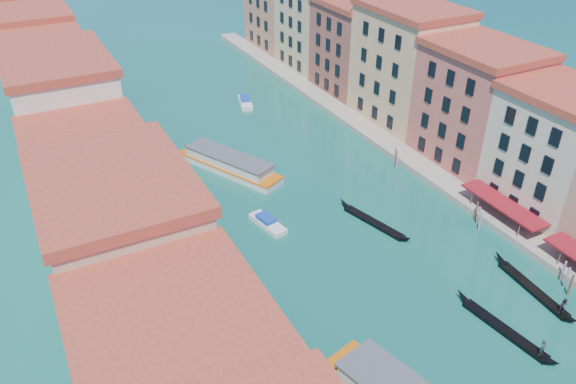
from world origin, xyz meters
name	(u,v)px	position (x,y,z in m)	size (l,w,h in m)	color
left_bank_palazzos	(80,157)	(-26.00, 64.68, 9.71)	(12.80, 128.40, 21.00)	beige
right_bank_palazzos	(429,82)	(30.00, 65.00, 9.75)	(12.80, 128.40, 21.00)	#9E4F3E
quay	(384,142)	(22.00, 65.00, 0.50)	(4.00, 140.00, 1.00)	gray
mooring_poles_right	(546,265)	(19.10, 28.80, 1.30)	(1.44, 54.24, 3.20)	#512B1C
vaporetto_far	(229,163)	(-4.57, 68.85, 1.24)	(11.76, 18.46, 2.75)	silver
gondola_fore	(505,329)	(7.93, 24.12, 0.44)	(2.67, 13.19, 2.63)	black
gondola_right	(535,289)	(15.47, 26.98, 0.50)	(2.01, 13.21, 2.63)	black
gondola_far	(372,221)	(7.00, 46.75, 0.37)	(4.19, 12.65, 1.82)	black
motorboat_mid	(267,222)	(-5.72, 52.72, 0.50)	(3.10, 6.46, 1.29)	silver
motorboat_far	(245,101)	(8.19, 91.80, 0.55)	(3.94, 7.12, 1.41)	silver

